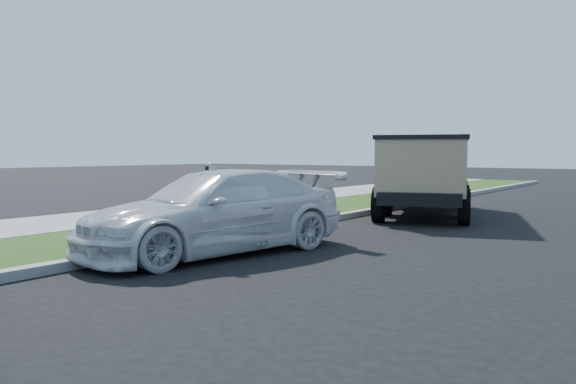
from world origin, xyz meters
The scene contains 5 objects.
ground centered at (0.00, 0.00, 0.00)m, with size 120.00×120.00×0.00m, color black.
streetside centered at (-5.57, 2.00, 0.07)m, with size 6.12×50.00×0.15m.
parking_meter centered at (-2.68, 0.16, 1.18)m, with size 0.23×0.18×1.44m.
white_wagon centered at (-1.84, -0.54, 0.73)m, with size 2.04×5.02×1.46m, color silver.
dump_truck centered at (-1.31, 7.60, 1.29)m, with size 3.97×6.22×2.29m.
Camera 1 is at (5.03, -7.76, 1.76)m, focal length 35.00 mm.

